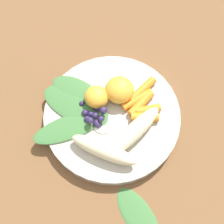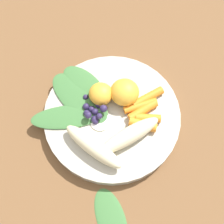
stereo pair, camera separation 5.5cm
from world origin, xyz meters
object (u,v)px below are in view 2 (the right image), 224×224
(banana_peeled_left, at_px, (130,135))
(banana_peeled_right, at_px, (93,146))
(bowl, at_px, (112,116))
(kale_leaf_stray, at_px, (111,219))
(orange_segment_near, at_px, (101,94))

(banana_peeled_left, xyz_separation_m, banana_peeled_right, (0.05, -0.04, 0.00))
(bowl, distance_m, banana_peeled_right, 0.08)
(banana_peeled_right, height_order, kale_leaf_stray, banana_peeled_right)
(banana_peeled_left, relative_size, banana_peeled_right, 1.00)
(bowl, bearing_deg, banana_peeled_left, 66.83)
(banana_peeled_right, bearing_deg, bowl, 101.91)
(banana_peeled_right, height_order, orange_segment_near, orange_segment_near)
(bowl, bearing_deg, banana_peeled_right, 7.58)
(bowl, relative_size, orange_segment_near, 5.69)
(bowl, distance_m, banana_peeled_left, 0.06)
(bowl, xyz_separation_m, banana_peeled_right, (0.07, 0.01, 0.03))
(banana_peeled_left, bearing_deg, banana_peeled_right, 166.97)
(bowl, height_order, banana_peeled_right, banana_peeled_right)
(bowl, relative_size, kale_leaf_stray, 2.42)
(bowl, height_order, kale_leaf_stray, bowl)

